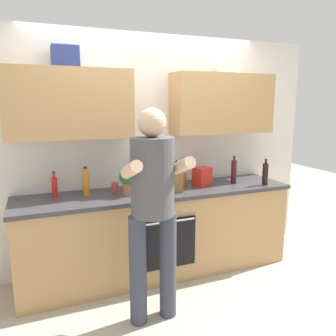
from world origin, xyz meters
TOP-DOWN VIEW (x-y plane):
  - ground_plane at (0.00, 0.00)m, footprint 12.00×12.00m
  - back_wall_unit at (-0.00, 0.27)m, footprint 4.00×0.38m
  - counter at (-0.00, -0.00)m, footprint 2.84×0.67m
  - person_standing at (-0.32, -0.73)m, footprint 0.49×0.45m
  - bottle_syrup at (0.30, 0.08)m, footprint 0.08×0.08m
  - bottle_soy at (1.17, -0.20)m, footprint 0.06×0.06m
  - bottle_hotsauce at (-1.00, 0.14)m, footprint 0.05×0.05m
  - bottle_wine at (0.89, -0.00)m, footprint 0.06×0.06m
  - bottle_juice at (-0.72, 0.10)m, footprint 0.06×0.06m
  - cup_ceramic at (-0.43, 0.11)m, footprint 0.07×0.07m
  - knife_block at (0.15, -0.11)m, footprint 0.10×0.14m
  - potted_herb at (-0.34, -0.06)m, footprint 0.17×0.17m
  - grocery_bag_crisps at (0.51, 0.03)m, footprint 0.20×0.19m

SIDE VIEW (x-z plane):
  - ground_plane at x=0.00m, z-range 0.00..0.00m
  - counter at x=0.00m, z-range 0.00..0.90m
  - cup_ceramic at x=-0.43m, z-range 0.90..1.00m
  - bottle_syrup at x=0.30m, z-range 0.87..1.08m
  - grocery_bag_crisps at x=0.51m, z-range 0.90..1.10m
  - bottle_hotsauce at x=-1.00m, z-range 0.88..1.13m
  - bottle_juice at x=-0.72m, z-range 0.88..1.16m
  - bottle_soy at x=1.17m, z-range 0.88..1.17m
  - knife_block at x=0.15m, z-range 0.87..1.19m
  - bottle_wine at x=0.89m, z-range 0.88..1.19m
  - person_standing at x=-0.32m, z-range 0.16..1.91m
  - potted_herb at x=-0.34m, z-range 0.93..1.20m
  - back_wall_unit at x=0.00m, z-range 0.24..2.74m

